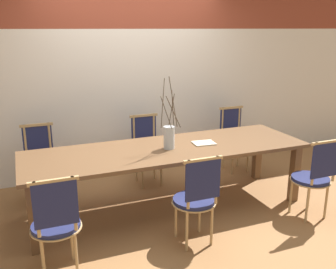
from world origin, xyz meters
TOP-DOWN VIEW (x-y plane):
  - ground_plane at (0.00, 0.00)m, footprint 16.00×16.00m
  - wall_rear at (0.00, 1.31)m, footprint 12.00×0.06m
  - dining_table at (0.00, 0.00)m, footprint 3.12×0.96m
  - chair_near_leftend at (-1.29, -0.79)m, footprint 0.42×0.42m
  - chair_near_left at (-0.03, -0.79)m, footprint 0.42×0.42m
  - chair_near_center at (1.35, -0.79)m, footprint 0.42×0.42m
  - chair_far_leftend at (-1.31, 0.79)m, footprint 0.42×0.42m
  - chair_far_left at (0.02, 0.79)m, footprint 0.42×0.42m
  - chair_far_center at (1.34, 0.79)m, footprint 0.42×0.42m
  - vase_centerpiece at (-0.00, -0.03)m, footprint 0.21×0.21m
  - book_stack at (0.43, -0.02)m, footprint 0.26×0.21m

SIDE VIEW (x-z plane):
  - ground_plane at x=0.00m, z-range 0.00..0.00m
  - chair_near_leftend at x=-1.29m, z-range 0.04..0.94m
  - chair_near_left at x=-0.03m, z-range 0.04..0.94m
  - chair_near_center at x=1.35m, z-range 0.04..0.94m
  - chair_far_leftend at x=-1.31m, z-range 0.04..0.94m
  - chair_far_left at x=0.02m, z-range 0.04..0.94m
  - chair_far_center at x=1.34m, z-range 0.04..0.94m
  - dining_table at x=0.00m, z-range 0.29..1.01m
  - book_stack at x=0.43m, z-range 0.72..0.74m
  - vase_centerpiece at x=0.00m, z-range 0.47..1.26m
  - wall_rear at x=0.00m, z-range 0.00..3.20m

